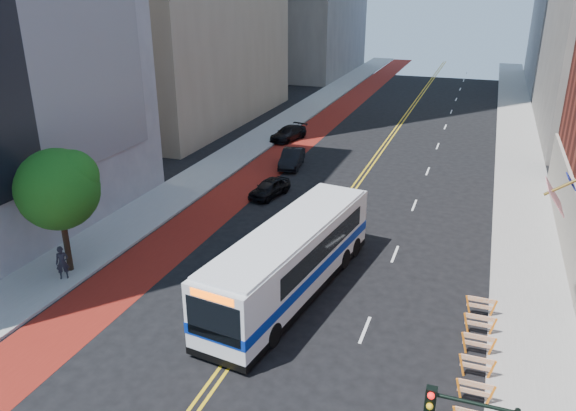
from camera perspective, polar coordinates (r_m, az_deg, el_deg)
The scene contains 14 objects.
ground at distance 22.82m, azimuth -8.14°, elevation -18.14°, with size 160.00×160.00×0.00m, color black.
sidewalk_left at distance 51.82m, azimuth -4.78°, elevation 5.53°, with size 4.00×140.00×0.15m, color gray.
sidewalk_right at distance 47.63m, azimuth 22.62°, elevation 2.40°, with size 4.00×140.00×0.15m, color gray.
bus_lane_paint at distance 50.41m, azimuth -0.72°, elevation 5.06°, with size 3.60×140.00×0.01m, color maroon.
center_line_inner at distance 48.35m, azimuth 8.14°, elevation 4.09°, with size 0.14×140.00×0.01m, color gold.
center_line_outer at distance 48.29m, azimuth 8.56°, elevation 4.05°, with size 0.14×140.00×0.01m, color gold.
lane_dashes at distance 55.34m, azimuth 14.96°, elevation 5.85°, with size 0.14×98.20×0.01m.
construction_barriers at distance 23.30m, azimuth 18.55°, elevation -16.14°, with size 1.42×10.91×1.00m.
street_tree at distance 30.73m, azimuth -22.26°, elevation 1.83°, with size 4.20×4.20×6.70m.
transit_bus at distance 27.72m, azimuth 0.44°, elevation -5.35°, with size 4.74×13.59×3.66m.
car_a at distance 40.63m, azimuth -1.89°, elevation 1.81°, with size 1.56×3.88×1.32m, color black.
car_b at distance 47.22m, azimuth 0.40°, elevation 4.82°, with size 1.57×4.51×1.49m, color black.
car_c at distance 55.46m, azimuth 0.04°, elevation 7.34°, with size 1.88×4.63×1.34m, color black.
pedestrian at distance 31.40m, azimuth -21.95°, elevation -5.40°, with size 0.65×0.43×1.79m, color black.
Camera 1 is at (8.69, -15.24, 14.59)m, focal length 35.00 mm.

